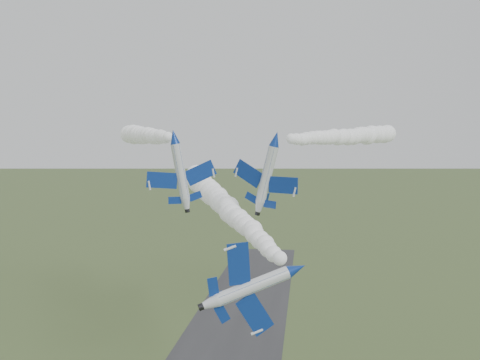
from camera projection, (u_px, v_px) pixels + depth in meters
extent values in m
cylinder|color=silver|center=(296.00, 269.00, 60.15)|extent=(4.89, 8.54, 1.90)
cone|color=navy|center=(315.00, 280.00, 55.01)|extent=(2.58, 2.76, 1.90)
cone|color=silver|center=(281.00, 259.00, 65.09)|extent=(2.43, 2.38, 1.90)
cylinder|color=black|center=(279.00, 258.00, 66.06)|extent=(1.12, 0.92, 0.96)
ellipsoid|color=black|center=(308.00, 271.00, 58.18)|extent=(2.25, 3.16, 1.26)
cube|color=navy|center=(285.00, 243.00, 60.47)|extent=(2.33, 2.81, 4.44)
cube|color=navy|center=(300.00, 292.00, 61.31)|extent=(2.33, 2.81, 4.44)
cube|color=navy|center=(280.00, 249.00, 64.00)|extent=(1.07, 1.29, 1.94)
cube|color=navy|center=(288.00, 273.00, 64.45)|extent=(1.07, 1.29, 1.94)
cube|color=navy|center=(294.00, 258.00, 64.27)|extent=(2.58, 2.29, 0.79)
cylinder|color=silver|center=(174.00, 137.00, 87.96)|extent=(5.42, 9.16, 1.89)
cone|color=navy|center=(180.00, 136.00, 82.43)|extent=(2.70, 2.96, 1.89)
cone|color=silver|center=(169.00, 137.00, 93.29)|extent=(2.52, 2.56, 1.89)
cylinder|color=black|center=(168.00, 137.00, 94.33)|extent=(1.14, 0.99, 0.96)
ellipsoid|color=black|center=(176.00, 133.00, 85.64)|extent=(2.42, 3.39, 1.26)
cube|color=navy|center=(154.00, 141.00, 87.93)|extent=(5.61, 4.40, 1.01)
cube|color=navy|center=(192.00, 135.00, 89.70)|extent=(5.61, 4.40, 1.01)
cube|color=navy|center=(160.00, 139.00, 91.88)|extent=(2.47, 1.97, 0.48)
cube|color=navy|center=(179.00, 136.00, 92.82)|extent=(2.47, 1.97, 0.48)
cube|color=navy|center=(168.00, 129.00, 91.93)|extent=(1.20, 1.82, 2.39)
cylinder|color=silver|center=(276.00, 139.00, 86.84)|extent=(5.59, 9.46, 2.06)
cone|color=navy|center=(258.00, 139.00, 81.73)|extent=(2.86, 3.07, 2.06)
cone|color=silver|center=(290.00, 139.00, 91.77)|extent=(2.68, 2.66, 2.06)
cylinder|color=black|center=(293.00, 139.00, 92.73)|extent=(1.22, 1.03, 1.04)
ellipsoid|color=black|center=(270.00, 135.00, 84.64)|extent=(2.53, 3.50, 1.37)
cube|color=navy|center=(260.00, 135.00, 89.22)|extent=(5.67, 4.44, 1.48)
cube|color=navy|center=(296.00, 145.00, 86.07)|extent=(5.67, 4.44, 1.48)
cube|color=navy|center=(279.00, 137.00, 91.74)|extent=(2.50, 1.99, 0.69)
cube|color=navy|center=(297.00, 142.00, 90.06)|extent=(2.50, 1.99, 0.69)
cube|color=navy|center=(289.00, 131.00, 90.38)|extent=(1.41, 1.95, 2.41)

